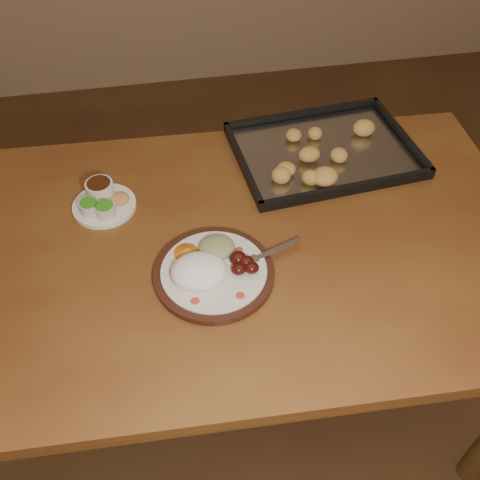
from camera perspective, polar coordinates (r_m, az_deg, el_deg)
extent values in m
plane|color=#4E371B|center=(1.95, 3.42, -13.94)|extent=(4.00, 4.00, 0.00)
cube|color=brown|center=(1.31, -0.81, -0.73)|extent=(1.54, 0.96, 0.04)
cylinder|color=#4B3316|center=(1.93, -22.69, -1.87)|extent=(0.07, 0.07, 0.71)
cylinder|color=#4B3316|center=(2.00, 17.55, 2.13)|extent=(0.07, 0.07, 0.71)
cylinder|color=black|center=(1.22, -2.79, -3.56)|extent=(0.28, 0.28, 0.02)
cylinder|color=beige|center=(1.22, -2.80, -3.29)|extent=(0.24, 0.24, 0.01)
ellipsoid|color=red|center=(1.16, -4.82, -6.49)|extent=(0.02, 0.02, 0.00)
ellipsoid|color=red|center=(1.17, 0.03, -5.96)|extent=(0.02, 0.02, 0.00)
ellipsoid|color=red|center=(1.25, -0.13, -1.07)|extent=(0.02, 0.02, 0.00)
ellipsoid|color=red|center=(1.22, -7.03, -3.40)|extent=(0.02, 0.02, 0.00)
ellipsoid|color=white|center=(1.19, -4.43, -3.31)|extent=(0.14, 0.12, 0.06)
ellipsoid|color=#480E0A|center=(1.19, -0.14, -3.11)|extent=(0.03, 0.03, 0.03)
ellipsoid|color=#480E0A|center=(1.21, 0.67, -2.33)|extent=(0.03, 0.03, 0.03)
ellipsoid|color=#480E0A|center=(1.22, -0.19, -1.96)|extent=(0.03, 0.03, 0.03)
ellipsoid|color=#480E0A|center=(1.20, 1.25, -2.98)|extent=(0.03, 0.03, 0.03)
ellipsoid|color=tan|center=(1.25, -2.50, -0.78)|extent=(0.09, 0.09, 0.03)
cone|color=#CB6312|center=(1.24, -5.68, -1.13)|extent=(0.09, 0.09, 0.03)
cube|color=silver|center=(1.25, 3.95, -1.02)|extent=(0.13, 0.06, 0.00)
cube|color=silver|center=(1.22, 1.13, -2.21)|extent=(0.04, 0.03, 0.00)
cylinder|color=silver|center=(1.21, 0.39, -2.92)|extent=(0.03, 0.01, 0.00)
cylinder|color=silver|center=(1.21, 0.25, -2.73)|extent=(0.03, 0.01, 0.00)
cylinder|color=silver|center=(1.22, 0.10, -2.54)|extent=(0.03, 0.01, 0.00)
cylinder|color=silver|center=(1.22, -0.04, -2.35)|extent=(0.03, 0.01, 0.00)
cylinder|color=white|center=(1.42, -14.26, 3.56)|extent=(0.16, 0.16, 0.01)
cylinder|color=beige|center=(1.39, -15.74, 3.39)|extent=(0.05, 0.05, 0.03)
cylinder|color=#308B1B|center=(1.38, -15.87, 3.84)|extent=(0.04, 0.04, 0.00)
cylinder|color=beige|center=(1.38, -14.16, 3.12)|extent=(0.05, 0.05, 0.03)
cylinder|color=#308B1B|center=(1.37, -14.28, 3.58)|extent=(0.04, 0.04, 0.00)
cylinder|color=silver|center=(1.43, -14.71, 5.27)|extent=(0.07, 0.07, 0.04)
cylinder|color=#341609|center=(1.42, -14.86, 5.88)|extent=(0.06, 0.06, 0.00)
ellipsoid|color=#C18544|center=(1.41, -12.71, 4.38)|extent=(0.05, 0.05, 0.02)
cube|color=black|center=(1.56, 8.91, 9.16)|extent=(0.53, 0.41, 0.01)
cube|color=black|center=(1.68, 6.71, 13.21)|extent=(0.49, 0.06, 0.02)
cube|color=black|center=(1.43, 11.60, 5.42)|extent=(0.49, 0.06, 0.02)
cube|color=black|center=(1.65, 16.84, 10.72)|extent=(0.05, 0.36, 0.02)
cube|color=black|center=(1.48, 0.28, 8.22)|extent=(0.05, 0.36, 0.02)
cube|color=#BCBCC0|center=(1.56, 8.94, 9.35)|extent=(0.49, 0.37, 0.00)
ellipsoid|color=#C09143|center=(1.57, 11.14, 10.28)|extent=(0.05, 0.05, 0.04)
ellipsoid|color=#C09143|center=(1.62, 11.95, 11.43)|extent=(0.08, 0.07, 0.04)
ellipsoid|color=#C09143|center=(1.63, 8.51, 12.28)|extent=(0.07, 0.07, 0.04)
ellipsoid|color=#C09143|center=(1.57, 6.61, 10.97)|extent=(0.07, 0.07, 0.04)
ellipsoid|color=#C09143|center=(1.56, 5.26, 10.71)|extent=(0.08, 0.07, 0.04)
ellipsoid|color=#C09143|center=(1.52, 6.87, 9.65)|extent=(0.05, 0.05, 0.04)
ellipsoid|color=#C09143|center=(1.48, 5.86, 8.35)|extent=(0.08, 0.07, 0.04)
ellipsoid|color=#C09143|center=(1.46, 9.61, 7.40)|extent=(0.07, 0.07, 0.04)
ellipsoid|color=#C09143|center=(1.52, 11.52, 8.93)|extent=(0.07, 0.07, 0.04)
ellipsoid|color=#C09143|center=(1.54, 12.83, 9.19)|extent=(0.08, 0.07, 0.04)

